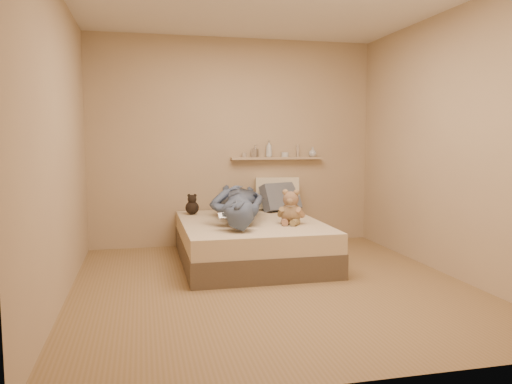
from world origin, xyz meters
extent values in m
plane|color=olive|center=(0.00, 0.00, 0.00)|extent=(3.80, 3.80, 0.00)
plane|color=tan|center=(0.00, 1.90, 1.30)|extent=(3.60, 0.00, 3.60)
plane|color=tan|center=(0.00, -1.90, 1.30)|extent=(3.60, 0.00, 3.60)
plane|color=tan|center=(-1.80, 0.00, 1.30)|extent=(0.00, 3.80, 3.80)
plane|color=tan|center=(1.80, 0.00, 1.30)|extent=(0.00, 3.80, 3.80)
cube|color=brown|center=(0.00, 0.93, 0.12)|extent=(1.50, 1.90, 0.25)
cube|color=beige|center=(0.00, 0.93, 0.35)|extent=(1.48, 1.88, 0.20)
cube|color=silver|center=(-0.35, 0.43, 0.60)|extent=(0.17, 0.09, 0.06)
cube|color=black|center=(-0.35, 0.43, 0.61)|extent=(0.09, 0.05, 0.03)
sphere|color=#8E704D|center=(0.38, 0.66, 0.56)|extent=(0.23, 0.23, 0.23)
sphere|color=#997054|center=(0.37, 0.64, 0.72)|extent=(0.17, 0.17, 0.17)
sphere|color=tan|center=(0.32, 0.66, 0.79)|extent=(0.06, 0.06, 0.06)
sphere|color=#937050|center=(0.43, 0.62, 0.79)|extent=(0.06, 0.06, 0.06)
sphere|color=#846749|center=(0.34, 0.57, 0.70)|extent=(0.07, 0.07, 0.07)
cylinder|color=olive|center=(0.28, 0.67, 0.58)|extent=(0.07, 0.15, 0.13)
cylinder|color=#A67D58|center=(0.46, 0.59, 0.58)|extent=(0.14, 0.15, 0.13)
cylinder|color=#A07155|center=(0.29, 0.59, 0.48)|extent=(0.10, 0.16, 0.07)
cylinder|color=olive|center=(0.39, 0.55, 0.48)|extent=(0.14, 0.16, 0.07)
cylinder|color=beige|center=(0.37, 0.64, 0.65)|extent=(0.16, 0.16, 0.02)
sphere|color=black|center=(-0.57, 1.56, 0.53)|extent=(0.16, 0.16, 0.16)
sphere|color=black|center=(-0.57, 1.55, 0.63)|extent=(0.11, 0.11, 0.11)
sphere|color=black|center=(-0.61, 1.55, 0.68)|extent=(0.04, 0.04, 0.04)
sphere|color=black|center=(-0.54, 1.55, 0.68)|extent=(0.04, 0.04, 0.04)
cube|color=beige|center=(0.53, 1.76, 0.65)|extent=(0.58, 0.31, 0.42)
cube|color=slate|center=(0.54, 1.62, 0.62)|extent=(0.56, 0.42, 0.37)
imported|color=#404E65|center=(-0.12, 1.03, 0.65)|extent=(0.89, 1.73, 0.40)
cube|color=tan|center=(0.55, 1.84, 1.10)|extent=(1.20, 0.12, 0.03)
cylinder|color=#C0B3A4|center=(0.12, 1.84, 1.14)|extent=(0.06, 0.06, 0.06)
imported|color=#B8B9BD|center=(0.26, 1.84, 1.19)|extent=(0.10, 0.10, 0.16)
imported|color=silver|center=(0.44, 1.84, 1.22)|extent=(0.11, 0.11, 0.21)
cylinder|color=silver|center=(0.66, 1.84, 1.15)|extent=(0.09, 0.09, 0.06)
cylinder|color=silver|center=(0.83, 1.84, 1.19)|extent=(0.04, 0.04, 0.16)
imported|color=silver|center=(1.03, 1.84, 1.18)|extent=(0.13, 0.13, 0.13)
camera|label=1|loc=(-1.14, -4.35, 1.35)|focal=35.00mm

